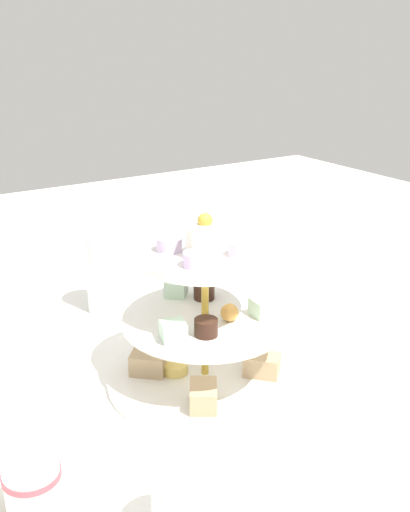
{
  "coord_description": "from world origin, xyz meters",
  "views": [
    {
      "loc": [
        0.39,
        0.62,
        0.46
      ],
      "look_at": [
        0.0,
        0.0,
        0.18
      ],
      "focal_mm": 42.24,
      "sensor_mm": 36.0,
      "label": 1
    }
  ],
  "objects_px": {
    "teacup_with_saucer": "(34,493)",
    "butter_knife_left": "(336,305)",
    "tiered_serving_stand": "(205,331)",
    "water_glass_tall_right": "(106,274)",
    "water_glass_short_left": "(186,508)"
  },
  "relations": [
    {
      "from": "teacup_with_saucer",
      "to": "butter_knife_left",
      "type": "xyz_separation_m",
      "value": [
        -0.61,
        -0.2,
        -0.02
      ]
    },
    {
      "from": "tiered_serving_stand",
      "to": "water_glass_tall_right",
      "type": "distance_m",
      "value": 0.29
    },
    {
      "from": "water_glass_short_left",
      "to": "teacup_with_saucer",
      "type": "distance_m",
      "value": 0.16
    },
    {
      "from": "water_glass_short_left",
      "to": "water_glass_tall_right",
      "type": "bearing_deg",
      "value": -105.99
    },
    {
      "from": "tiered_serving_stand",
      "to": "butter_knife_left",
      "type": "bearing_deg",
      "value": -166.15
    },
    {
      "from": "tiered_serving_stand",
      "to": "water_glass_short_left",
      "type": "bearing_deg",
      "value": 54.02
    },
    {
      "from": "water_glass_short_left",
      "to": "butter_knife_left",
      "type": "relative_size",
      "value": 0.48
    },
    {
      "from": "butter_knife_left",
      "to": "water_glass_short_left",
      "type": "bearing_deg",
      "value": 118.98
    },
    {
      "from": "water_glass_short_left",
      "to": "butter_knife_left",
      "type": "distance_m",
      "value": 0.59
    },
    {
      "from": "tiered_serving_stand",
      "to": "teacup_with_saucer",
      "type": "bearing_deg",
      "value": 22.93
    },
    {
      "from": "teacup_with_saucer",
      "to": "water_glass_tall_right",
      "type": "bearing_deg",
      "value": -122.51
    },
    {
      "from": "water_glass_tall_right",
      "to": "butter_knife_left",
      "type": "bearing_deg",
      "value": 149.37
    },
    {
      "from": "tiered_serving_stand",
      "to": "water_glass_short_left",
      "type": "height_order",
      "value": "tiered_serving_stand"
    },
    {
      "from": "water_glass_short_left",
      "to": "teacup_with_saucer",
      "type": "height_order",
      "value": "water_glass_short_left"
    },
    {
      "from": "tiered_serving_stand",
      "to": "teacup_with_saucer",
      "type": "distance_m",
      "value": 0.31
    }
  ]
}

